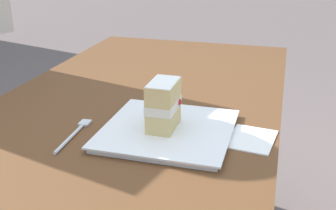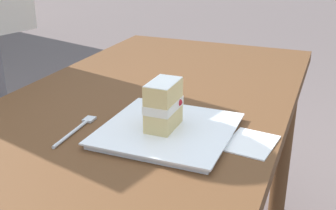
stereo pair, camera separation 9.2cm
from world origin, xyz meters
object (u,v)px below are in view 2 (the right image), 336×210
(patio_table, at_px, (137,142))
(dessert_fork, at_px, (77,129))
(cake_slice, at_px, (164,105))
(paper_napkin, at_px, (251,143))
(dessert_plate, at_px, (168,130))

(patio_table, distance_m, dessert_fork, 0.21)
(cake_slice, xyz_separation_m, paper_napkin, (0.02, -0.20, -0.07))
(patio_table, xyz_separation_m, cake_slice, (-0.12, -0.13, 0.17))
(paper_napkin, bearing_deg, cake_slice, 96.92)
(cake_slice, bearing_deg, paper_napkin, -83.08)
(dessert_fork, relative_size, paper_napkin, 1.25)
(patio_table, relative_size, cake_slice, 14.23)
(cake_slice, height_order, paper_napkin, cake_slice)
(cake_slice, relative_size, dessert_fork, 0.64)
(dessert_plate, height_order, cake_slice, cake_slice)
(patio_table, distance_m, cake_slice, 0.24)
(dessert_plate, relative_size, paper_napkin, 2.11)
(patio_table, bearing_deg, cake_slice, -132.35)
(patio_table, height_order, dessert_plate, dessert_plate)
(dessert_fork, bearing_deg, cake_slice, -72.51)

